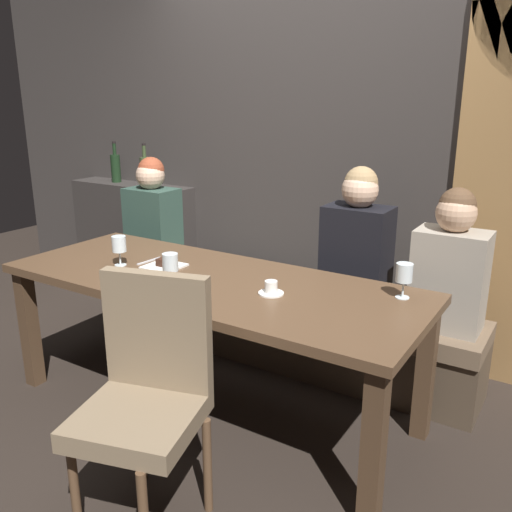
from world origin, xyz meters
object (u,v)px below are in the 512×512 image
Objects in this scene: chair_near_side at (147,385)px; dining_table at (209,294)px; espresso_cup at (271,289)px; diner_redhead at (153,215)px; wine_glass_near_right at (170,263)px; fork_on_table at (149,261)px; diner_far_end at (451,264)px; wine_bottle_dark_red at (116,167)px; diner_bearded at (357,243)px; banquette_bench at (277,324)px; wine_bottle_pale_label at (145,170)px; dessert_plate at (164,265)px; wine_glass_end_left at (119,245)px; wine_glass_center_front at (404,274)px.

dining_table is at bearing 108.74° from chair_near_side.
diner_redhead is at bearing 152.21° from espresso_cup.
wine_glass_near_right is 0.46m from fork_on_table.
diner_far_end is 2.77m from wine_bottle_dark_red.
fork_on_table is at bearing -48.71° from diner_redhead.
chair_near_side is at bearing -100.55° from diner_bearded.
dining_table is at bearing -34.81° from diner_redhead.
diner_redhead reaches higher than banquette_bench.
chair_near_side is (0.25, -1.42, 0.33)m from banquette_bench.
wine_bottle_dark_red reaches higher than fork_on_table.
wine_bottle_pale_label is 1.72× the size of dessert_plate.
wine_bottle_pale_label is (-0.33, 0.30, 0.26)m from diner_redhead.
wine_glass_near_right reaches higher than fork_on_table.
banquette_bench is at bearing -179.95° from diner_bearded.
wine_bottle_dark_red reaches higher than dessert_plate.
wine_bottle_dark_red reaches higher than wine_glass_end_left.
wine_glass_center_front reaches higher than banquette_bench.
dining_table is at bearing -145.47° from diner_far_end.
diner_redhead reaches higher than fork_on_table.
diner_redhead is at bearing 136.39° from wine_glass_near_right.
dining_table is at bearing 175.93° from espresso_cup.
diner_bearded reaches higher than wine_glass_end_left.
wine_bottle_dark_red is 0.33m from wine_bottle_pale_label.
fork_on_table is at bearing 166.24° from dessert_plate.
dining_table is at bearing -31.21° from wine_bottle_dark_red.
wine_glass_end_left and wine_glass_center_front have the same top height.
fork_on_table is (-0.37, 0.24, -0.11)m from wine_glass_near_right.
diner_redhead is at bearing 122.16° from wine_glass_end_left.
diner_redhead reaches higher than dining_table.
wine_glass_near_right is 0.86× the size of dessert_plate.
chair_near_side reaches higher than dessert_plate.
wine_glass_near_right reaches higher than dessert_plate.
wine_glass_end_left is (0.84, -1.11, -0.21)m from wine_bottle_pale_label.
wine_glass_near_right is at bearing -43.61° from diner_redhead.
dessert_plate is at bearing -43.31° from wine_bottle_pale_label.
wine_bottle_pale_label is (0.33, -0.01, 0.00)m from wine_bottle_dark_red.
wine_glass_center_front reaches higher than dessert_plate.
wine_glass_near_right is at bearing -156.00° from wine_glass_center_front.
diner_far_end reaches higher than espresso_cup.
diner_bearded is (0.51, 0.00, 0.61)m from banquette_bench.
fork_on_table is (-0.96, -0.65, -0.09)m from diner_bearded.
banquette_bench is 1.20m from diner_redhead.
chair_near_side is 3.01× the size of wine_bottle_pale_label.
espresso_cup is at bearing 3.68° from wine_glass_end_left.
fork_on_table is (-1.47, -0.65, -0.06)m from diner_far_end.
diner_far_end reaches higher than wine_glass_near_right.
espresso_cup is (-0.13, -0.73, -0.07)m from diner_bearded.
wine_glass_near_right is 0.50m from espresso_cup.
wine_glass_end_left reaches higher than banquette_bench.
dining_table is at bearing 67.51° from wine_glass_near_right.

